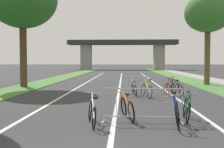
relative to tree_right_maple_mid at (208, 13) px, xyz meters
The scene contains 18 objects.
grass_verge_left 17.70m from the tree_right_maple_mid, 142.03° to the left, with size 2.45×67.86×0.05m, color #477A38.
grass_verge_right 11.72m from the tree_right_maple_mid, 90.71° to the left, with size 2.45×67.86×0.05m, color #477A38.
sidewalk_path_right 11.91m from the tree_right_maple_mid, 78.04° to the left, with size 2.19×67.86×0.08m, color gray.
lane_stripe_center 8.95m from the tree_right_maple_mid, 161.62° to the left, with size 0.14×39.26×0.01m, color silver.
lane_stripe_right_lane 7.02m from the tree_right_maple_mid, 149.37° to the left, with size 0.14×39.26×0.01m, color silver.
lane_stripe_left_lane 11.32m from the tree_right_maple_mid, 166.99° to the left, with size 0.14×39.26×0.01m, color silver.
overpass_bridge 39.26m from the tree_right_maple_mid, 99.83° to the left, with size 23.72×3.99×6.43m.
tree_right_maple_mid is the anchor object (origin of this frame).
crowd_barrier_nearest 15.14m from the tree_right_maple_mid, 114.13° to the right, with size 2.44×0.53×1.05m.
crowd_barrier_second 9.99m from the tree_right_maple_mid, 126.98° to the right, with size 2.43×0.45×1.05m.
bicycle_orange_0 15.03m from the tree_right_maple_mid, 116.48° to the right, with size 0.68×1.63×0.89m.
bicycle_black_1 8.91m from the tree_right_maple_mid, 118.80° to the right, with size 0.66×1.75×1.02m.
bicycle_blue_2 15.20m from the tree_right_maple_mid, 109.93° to the right, with size 0.70×1.66×0.99m.
bicycle_yellow_3 10.41m from the tree_right_maple_mid, 125.35° to the right, with size 0.51×1.74×0.96m.
bicycle_white_4 16.11m from the tree_right_maple_mid, 118.66° to the right, with size 0.52×1.70×0.91m.
bicycle_green_5 14.35m from the tree_right_maple_mid, 109.28° to the right, with size 0.49×1.72×0.95m.
bicycle_red_6 9.21m from the tree_right_maple_mid, 121.66° to the right, with size 0.55×1.67×1.00m.
bicycle_silver_7 10.12m from the tree_right_maple_mid, 132.07° to the right, with size 0.47×1.59×0.95m.
Camera 1 is at (0.29, -3.84, 1.86)m, focal length 43.74 mm.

